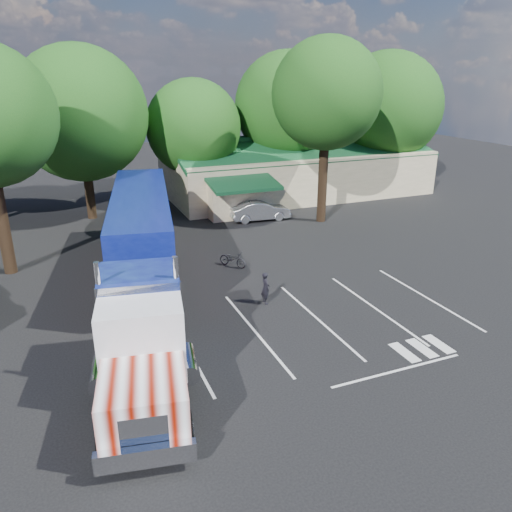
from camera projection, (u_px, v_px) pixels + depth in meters
name	position (u px, v px, depth m)	size (l,w,h in m)	color
ground	(214.00, 283.00, 27.66)	(120.00, 120.00, 0.00)	black
event_hall	(294.00, 170.00, 47.24)	(24.20, 14.12, 5.55)	beige
tree_row_c	(80.00, 114.00, 37.13)	(10.00, 10.00, 13.05)	black
tree_row_d	(193.00, 127.00, 41.97)	(8.00, 8.00, 10.60)	black
tree_row_e	(288.00, 106.00, 45.09)	(9.60, 9.60, 12.90)	black
tree_row_f	(387.00, 107.00, 47.72)	(10.40, 10.40, 13.00)	black
tree_near_right	(327.00, 94.00, 35.84)	(8.00, 8.00, 13.50)	black
semi_truck	(142.00, 245.00, 25.18)	(7.12, 23.70, 4.94)	black
woman	(265.00, 288.00, 24.96)	(0.61, 0.40, 1.67)	black
bicycle	(233.00, 259.00, 29.83)	(0.64, 1.85, 0.97)	black
silver_sedan	(260.00, 211.00, 39.05)	(1.64, 4.70, 1.55)	#9EA1A5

